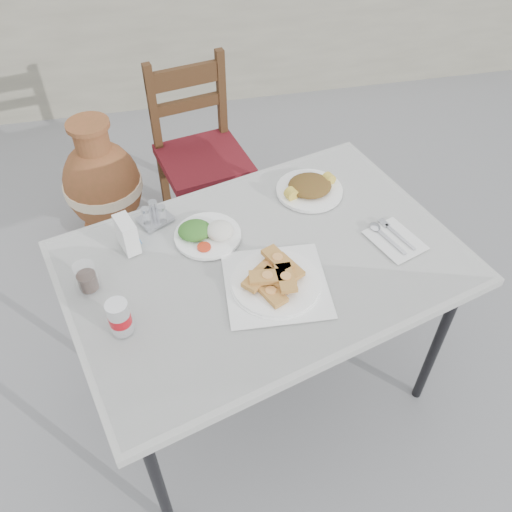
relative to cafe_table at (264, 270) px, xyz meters
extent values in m
plane|color=slate|center=(-0.11, 0.03, -0.74)|extent=(80.00, 80.00, 0.00)
cylinder|color=black|center=(-0.45, -0.50, -0.37)|extent=(0.04, 0.04, 0.75)
cylinder|color=black|center=(0.65, -0.19, -0.37)|extent=(0.04, 0.04, 0.75)
cylinder|color=black|center=(-0.65, 0.19, -0.37)|extent=(0.04, 0.04, 0.75)
cylinder|color=black|center=(0.45, 0.50, -0.37)|extent=(0.04, 0.04, 0.75)
cube|color=silver|center=(0.00, 0.00, 0.03)|extent=(1.50, 1.21, 0.03)
cube|color=white|center=(0.00, 0.00, 0.05)|extent=(1.45, 1.16, 0.01)
cube|color=white|center=(0.01, -0.12, 0.06)|extent=(0.35, 0.35, 0.00)
cylinder|color=white|center=(0.01, -0.12, 0.07)|extent=(0.29, 0.29, 0.01)
cylinder|color=white|center=(0.01, -0.12, 0.06)|extent=(0.30, 0.30, 0.01)
cylinder|color=white|center=(-0.17, 0.14, 0.06)|extent=(0.23, 0.23, 0.01)
ellipsoid|color=silver|center=(-0.13, 0.13, 0.09)|extent=(0.10, 0.10, 0.05)
ellipsoid|color=#20601B|center=(-0.21, 0.15, 0.09)|extent=(0.12, 0.11, 0.05)
cylinder|color=red|center=(-0.19, 0.08, 0.07)|extent=(0.05, 0.05, 0.01)
cylinder|color=white|center=(0.25, 0.31, 0.06)|extent=(0.25, 0.25, 0.01)
ellipsoid|color=#276318|center=(0.25, 0.31, 0.09)|extent=(0.17, 0.15, 0.05)
cylinder|color=gold|center=(0.16, 0.28, 0.09)|extent=(0.06, 0.05, 0.05)
cylinder|color=gold|center=(0.33, 0.33, 0.09)|extent=(0.06, 0.05, 0.05)
cylinder|color=silver|center=(-0.47, -0.20, 0.12)|extent=(0.07, 0.07, 0.12)
cylinder|color=#B80D17|center=(-0.47, -0.20, 0.11)|extent=(0.07, 0.07, 0.03)
cylinder|color=silver|center=(-0.47, -0.20, 0.17)|extent=(0.06, 0.06, 0.00)
cylinder|color=white|center=(-0.57, -0.01, 0.10)|extent=(0.07, 0.07, 0.10)
cylinder|color=black|center=(-0.57, -0.01, 0.09)|extent=(0.06, 0.06, 0.06)
cube|color=white|center=(-0.44, 0.15, 0.12)|extent=(0.08, 0.11, 0.12)
cube|color=blue|center=(-0.41, 0.16, 0.11)|extent=(0.03, 0.05, 0.07)
cube|color=silver|center=(-0.34, 0.27, 0.06)|extent=(0.14, 0.13, 0.01)
cylinder|color=white|center=(-0.37, 0.24, 0.10)|extent=(0.03, 0.03, 0.07)
cylinder|color=white|center=(-0.31, 0.24, 0.10)|extent=(0.03, 0.03, 0.07)
cylinder|color=silver|center=(-0.34, 0.29, 0.10)|extent=(0.03, 0.03, 0.06)
cube|color=white|center=(0.47, -0.01, 0.06)|extent=(0.20, 0.23, 0.00)
cube|color=silver|center=(0.45, -0.01, 0.06)|extent=(0.06, 0.14, 0.00)
ellipsoid|color=silver|center=(0.42, 0.07, 0.07)|extent=(0.04, 0.05, 0.01)
cube|color=silver|center=(0.49, 0.00, 0.06)|extent=(0.06, 0.14, 0.00)
cube|color=silver|center=(0.46, 0.08, 0.06)|extent=(0.04, 0.05, 0.00)
cube|color=#341D0E|center=(-0.22, 0.83, -0.52)|extent=(0.05, 0.05, 0.45)
cube|color=#341D0E|center=(0.13, 0.90, -0.52)|extent=(0.05, 0.05, 0.45)
cube|color=#341D0E|center=(-0.29, 1.17, -0.52)|extent=(0.05, 0.05, 0.45)
cube|color=#341D0E|center=(0.06, 1.25, -0.52)|extent=(0.05, 0.05, 0.45)
cube|color=#5D1219|center=(-0.08, 1.04, -0.27)|extent=(0.49, 0.49, 0.05)
cube|color=#341D0E|center=(-0.29, 1.17, -0.04)|extent=(0.05, 0.05, 0.50)
cube|color=#341D0E|center=(0.06, 1.25, -0.04)|extent=(0.05, 0.05, 0.50)
cube|color=#341D0E|center=(-0.12, 1.21, 0.10)|extent=(0.39, 0.11, 0.10)
cube|color=#341D0E|center=(-0.12, 1.21, -0.04)|extent=(0.39, 0.11, 0.06)
cylinder|color=brown|center=(-0.61, 1.12, -0.70)|extent=(0.30, 0.30, 0.08)
ellipsoid|color=brown|center=(-0.61, 1.12, -0.41)|extent=(0.40, 0.40, 0.50)
cylinder|color=beige|center=(-0.61, 1.12, -0.41)|extent=(0.41, 0.41, 0.06)
cylinder|color=brown|center=(-0.61, 1.12, -0.13)|extent=(0.17, 0.17, 0.15)
cylinder|color=brown|center=(-0.61, 1.12, -0.04)|extent=(0.21, 0.21, 0.02)
cube|color=#9E9A83|center=(-0.11, 2.53, -0.14)|extent=(6.00, 0.25, 1.20)
camera|label=1|loc=(-0.28, -1.22, 1.37)|focal=38.00mm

